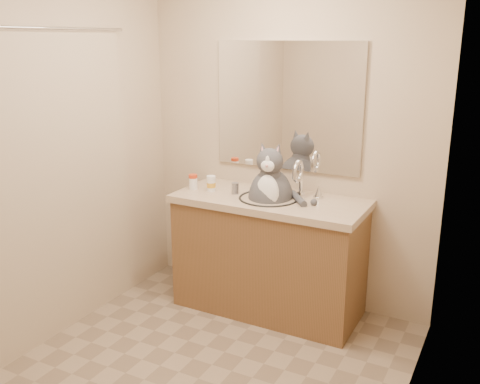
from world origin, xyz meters
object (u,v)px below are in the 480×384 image
Objects in this scene: pill_bottle_redcap at (193,182)px; grey_canister at (235,188)px; pill_bottle_orange at (211,184)px; cat at (270,193)px.

pill_bottle_redcap reaches higher than grey_canister.
pill_bottle_redcap is 0.14m from pill_bottle_orange.
pill_bottle_orange is 0.19m from grey_canister.
pill_bottle_redcap is at bearing -173.77° from grey_canister.
pill_bottle_redcap is 0.98× the size of pill_bottle_orange.
cat is at bearing 5.46° from pill_bottle_redcap.
cat is 5.52× the size of pill_bottle_redcap.
cat is 0.60m from pill_bottle_redcap.
pill_bottle_redcap is (-0.60, -0.06, 0.02)m from cat.
grey_canister is (0.33, 0.04, -0.02)m from pill_bottle_redcap.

